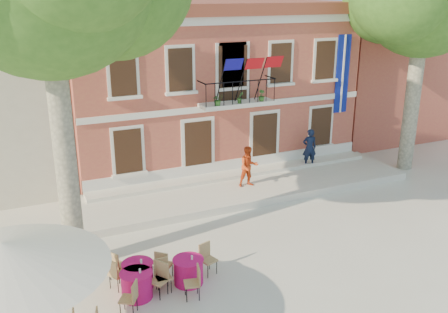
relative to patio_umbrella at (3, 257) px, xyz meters
The scene contains 10 objects.
ground 8.36m from the patio_umbrella, 21.54° to the left, with size 90.00×90.00×0.00m, color beige.
main_building 15.90m from the patio_umbrella, 54.14° to the left, with size 13.50×9.59×7.50m.
neighbor_east 25.43m from the patio_umbrella, 33.09° to the left, with size 9.40×9.40×6.40m.
terrace 12.12m from the patio_umbrella, 38.06° to the left, with size 14.00×3.40×0.30m, color silver.
patio_umbrella is the anchor object (origin of this frame).
pedestrian_navy 15.30m from the patio_umbrella, 32.36° to the left, with size 0.65×0.42×1.77m, color black.
pedestrian_orange 11.77m from the patio_umbrella, 37.61° to the left, with size 0.83×0.64×1.70m, color #CF4218.
cafe_table_1 4.62m from the patio_umbrella, 33.92° to the left, with size 1.40×1.84×0.95m.
cafe_table_3 5.52m from the patio_umbrella, 21.28° to the left, with size 1.83×1.79×0.95m.
cafe_table_4 4.29m from the patio_umbrella, 29.00° to the left, with size 1.64×1.87×0.95m.
Camera 1 is at (-6.86, -12.87, 8.04)m, focal length 40.00 mm.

